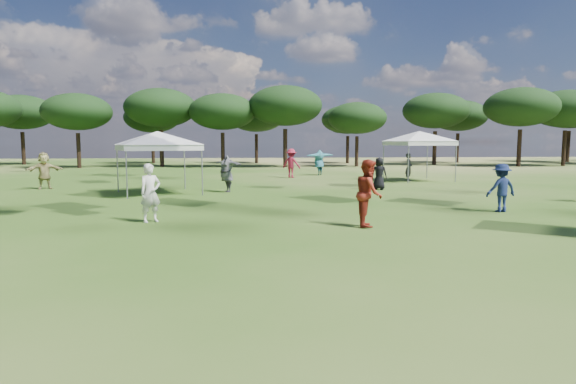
# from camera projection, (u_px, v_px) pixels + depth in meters

# --- Properties ---
(tree_line) EXTENTS (108.78, 17.63, 7.77)m
(tree_line) POSITION_uv_depth(u_px,v_px,m) (274.00, 111.00, 47.87)
(tree_line) COLOR black
(tree_line) RESTS_ON ground
(tent_left) EXTENTS (6.37, 6.37, 3.12)m
(tent_left) POSITION_uv_depth(u_px,v_px,m) (157.00, 134.00, 21.63)
(tent_left) COLOR gray
(tent_left) RESTS_ON ground
(tent_right) EXTENTS (6.51, 6.51, 3.29)m
(tent_right) POSITION_uv_depth(u_px,v_px,m) (419.00, 133.00, 28.82)
(tent_right) COLOR gray
(tent_right) RESTS_ON ground
(festival_crowd) EXTENTS (28.51, 21.89, 1.89)m
(festival_crowd) POSITION_uv_depth(u_px,v_px,m) (241.00, 172.00, 23.16)
(festival_crowd) COLOR navy
(festival_crowd) RESTS_ON ground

